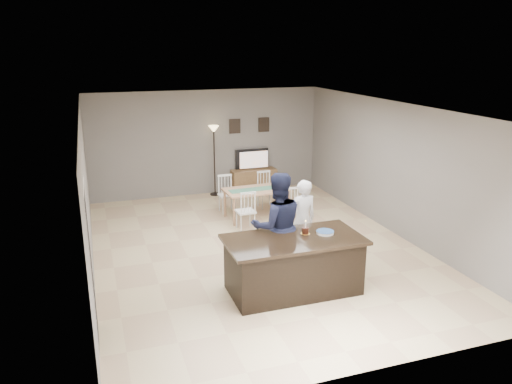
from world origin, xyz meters
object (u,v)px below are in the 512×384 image
object	(u,v)px
television	(253,159)
floor_lamp	(214,142)
kitchen_island	(293,264)
tv_console	(254,180)
man	(277,226)
dining_table	(256,194)
woman	(302,219)
birthday_cake	(305,231)
plate_stack	(325,232)

from	to	relation	value
television	floor_lamp	bearing A→B (deg)	2.69
kitchen_island	tv_console	size ratio (longest dim) A/B	1.79
kitchen_island	floor_lamp	world-z (taller)	floor_lamp
kitchen_island	television	bearing A→B (deg)	77.99
tv_console	man	distance (m)	5.21
floor_lamp	man	bearing A→B (deg)	-92.27
kitchen_island	dining_table	bearing A→B (deg)	80.64
dining_table	woman	bearing A→B (deg)	-90.64
kitchen_island	television	xyz separation A→B (m)	(1.20, 5.64, 0.41)
birthday_cake	dining_table	world-z (taller)	birthday_cake
woman	man	size ratio (longest dim) A/B	0.81
woman	birthday_cake	distance (m)	1.14
man	plate_stack	world-z (taller)	man
woman	dining_table	bearing A→B (deg)	-91.82
plate_stack	floor_lamp	distance (m)	5.61
birthday_cake	plate_stack	size ratio (longest dim) A/B	0.80
birthday_cake	plate_stack	bearing A→B (deg)	-17.72
plate_stack	kitchen_island	bearing A→B (deg)	-177.78
birthday_cake	kitchen_island	bearing A→B (deg)	-154.48
dining_table	floor_lamp	size ratio (longest dim) A/B	0.92
kitchen_island	woman	world-z (taller)	woman
television	birthday_cake	bearing A→B (deg)	80.19
television	woman	distance (m)	4.51
kitchen_island	dining_table	world-z (taller)	kitchen_island
kitchen_island	floor_lamp	distance (m)	5.67
tv_console	kitchen_island	bearing A→B (deg)	-102.16
woman	birthday_cake	world-z (taller)	woman
plate_stack	dining_table	distance (m)	3.52
man	birthday_cake	world-z (taller)	man
kitchen_island	man	size ratio (longest dim) A/B	1.18
television	dining_table	size ratio (longest dim) A/B	0.55
dining_table	kitchen_island	bearing A→B (deg)	-101.87
tv_console	plate_stack	world-z (taller)	plate_stack
woman	birthday_cake	size ratio (longest dim) A/B	6.55
kitchen_island	tv_console	bearing A→B (deg)	77.84
floor_lamp	woman	bearing A→B (deg)	-83.27
man	birthday_cake	xyz separation A→B (m)	(0.31, -0.43, 0.04)
man	plate_stack	distance (m)	0.81
woman	dining_table	size ratio (longest dim) A/B	0.89
man	woman	bearing A→B (deg)	-133.70
tv_console	floor_lamp	xyz separation A→B (m)	(-1.06, 0.02, 1.11)
kitchen_island	plate_stack	xyz separation A→B (m)	(0.54, 0.02, 0.47)
floor_lamp	birthday_cake	bearing A→B (deg)	-88.86
television	tv_console	bearing A→B (deg)	90.00
woman	floor_lamp	size ratio (longest dim) A/B	0.81
television	dining_table	bearing A→B (deg)	73.68
woman	plate_stack	xyz separation A→B (m)	(-0.11, -1.14, 0.18)
woman	man	world-z (taller)	man
tv_console	woman	size ratio (longest dim) A/B	0.81
tv_console	dining_table	bearing A→B (deg)	-106.84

